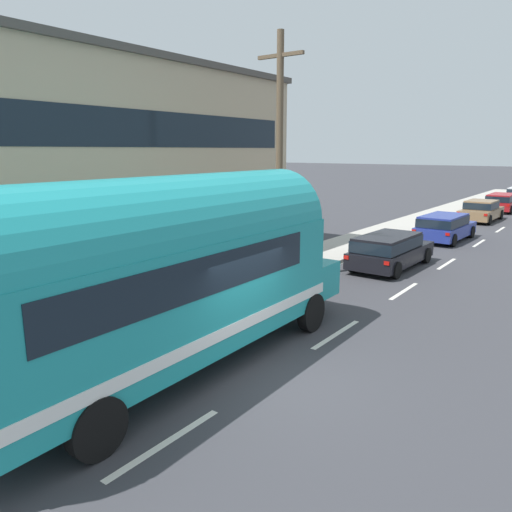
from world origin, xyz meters
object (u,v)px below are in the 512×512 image
object	(u,v)px
car_lead	(389,249)
car_fourth	(502,201)
car_second	(444,226)
car_third	(481,210)
painted_bus	(154,271)
utility_pole	(279,155)

from	to	relation	value
car_lead	car_fourth	bearing A→B (deg)	90.13
car_lead	car_second	size ratio (longest dim) A/B	1.01
car_second	car_third	distance (m)	8.90
car_fourth	car_third	bearing A→B (deg)	-90.95
car_second	car_fourth	distance (m)	15.19
painted_bus	car_second	xyz separation A→B (m)	(0.10, 19.55, -1.52)
car_second	car_lead	bearing A→B (deg)	-89.96
car_lead	car_third	distance (m)	16.38
utility_pole	car_second	xyz separation A→B (m)	(2.64, 11.40, -3.64)
car_lead	car_third	world-z (taller)	same
utility_pole	car_fourth	world-z (taller)	utility_pole
utility_pole	car_fourth	distance (m)	26.96
utility_pole	car_second	distance (m)	12.25
car_third	car_fourth	distance (m)	6.29
painted_bus	car_fourth	distance (m)	34.77
painted_bus	car_lead	xyz separation A→B (m)	(0.10, 12.07, -1.52)
car_fourth	car_second	bearing A→B (deg)	-89.83
painted_bus	car_second	distance (m)	19.60
car_lead	painted_bus	bearing A→B (deg)	-90.49
car_third	car_fourth	xyz separation A→B (m)	(0.10, 6.29, 0.05)
painted_bus	utility_pole	bearing A→B (deg)	107.34
painted_bus	car_fourth	xyz separation A→B (m)	(0.05, 34.74, -1.51)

